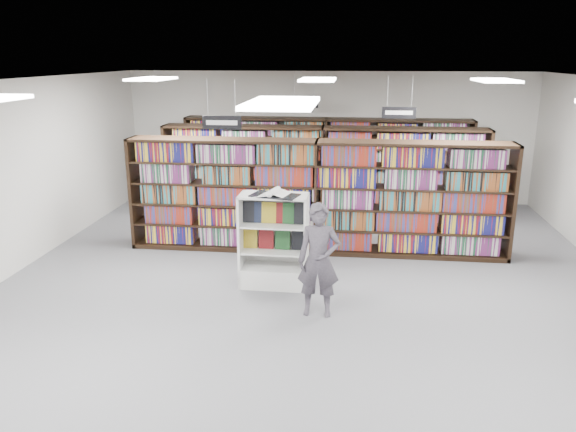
# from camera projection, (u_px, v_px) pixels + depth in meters

# --- Properties ---
(floor) EXTENTS (12.00, 12.00, 0.00)m
(floor) POSITION_uv_depth(u_px,v_px,m) (307.00, 293.00, 8.74)
(floor) COLOR #525157
(floor) RESTS_ON ground
(ceiling) EXTENTS (10.00, 12.00, 0.10)m
(ceiling) POSITION_uv_depth(u_px,v_px,m) (309.00, 83.00, 7.85)
(ceiling) COLOR white
(ceiling) RESTS_ON wall_back
(wall_back) EXTENTS (10.00, 0.10, 3.20)m
(wall_back) POSITION_uv_depth(u_px,v_px,m) (327.00, 137.00, 14.02)
(wall_back) COLOR silver
(wall_back) RESTS_ON ground
(bookshelf_row_near) EXTENTS (7.00, 0.60, 2.10)m
(bookshelf_row_near) POSITION_uv_depth(u_px,v_px,m) (316.00, 197.00, 10.36)
(bookshelf_row_near) COLOR black
(bookshelf_row_near) RESTS_ON floor
(bookshelf_row_mid) EXTENTS (7.00, 0.60, 2.10)m
(bookshelf_row_mid) POSITION_uv_depth(u_px,v_px,m) (322.00, 175.00, 12.27)
(bookshelf_row_mid) COLOR black
(bookshelf_row_mid) RESTS_ON floor
(bookshelf_row_far) EXTENTS (7.00, 0.60, 2.10)m
(bookshelf_row_far) POSITION_uv_depth(u_px,v_px,m) (326.00, 161.00, 13.89)
(bookshelf_row_far) COLOR black
(bookshelf_row_far) RESTS_ON floor
(aisle_sign_left) EXTENTS (0.65, 0.02, 0.80)m
(aisle_sign_left) POSITION_uv_depth(u_px,v_px,m) (222.00, 121.00, 9.16)
(aisle_sign_left) COLOR #B2B2B7
(aisle_sign_left) RESTS_ON ceiling
(aisle_sign_right) EXTENTS (0.65, 0.02, 0.80)m
(aisle_sign_right) POSITION_uv_depth(u_px,v_px,m) (399.00, 112.00, 10.74)
(aisle_sign_right) COLOR #B2B2B7
(aisle_sign_right) RESTS_ON ceiling
(aisle_sign_center) EXTENTS (0.65, 0.02, 0.80)m
(aisle_sign_center) POSITION_uv_depth(u_px,v_px,m) (304.00, 102.00, 12.87)
(aisle_sign_center) COLOR #B2B2B7
(aisle_sign_center) RESTS_ON ceiling
(troffer_front_center) EXTENTS (0.60, 1.20, 0.04)m
(troffer_front_center) POSITION_uv_depth(u_px,v_px,m) (282.00, 103.00, 5.00)
(troffer_front_center) COLOR white
(troffer_front_center) RESTS_ON ceiling
(troffer_back_left) EXTENTS (0.60, 1.20, 0.04)m
(troffer_back_left) POSITION_uv_depth(u_px,v_px,m) (152.00, 79.00, 10.11)
(troffer_back_left) COLOR white
(troffer_back_left) RESTS_ON ceiling
(troffer_back_center) EXTENTS (0.60, 1.20, 0.04)m
(troffer_back_center) POSITION_uv_depth(u_px,v_px,m) (318.00, 80.00, 9.77)
(troffer_back_center) COLOR white
(troffer_back_center) RESTS_ON ceiling
(troffer_back_right) EXTENTS (0.60, 1.20, 0.04)m
(troffer_back_right) POSITION_uv_depth(u_px,v_px,m) (496.00, 80.00, 9.44)
(troffer_back_right) COLOR white
(troffer_back_right) RESTS_ON ceiling
(endcap_display) EXTENTS (1.08, 0.55, 1.50)m
(endcap_display) POSITION_uv_depth(u_px,v_px,m) (274.00, 255.00, 8.95)
(endcap_display) COLOR silver
(endcap_display) RESTS_ON floor
(open_book) EXTENTS (0.79, 0.58, 0.13)m
(open_book) POSITION_uv_depth(u_px,v_px,m) (274.00, 194.00, 8.57)
(open_book) COLOR black
(open_book) RESTS_ON endcap_display
(shopper) EXTENTS (0.60, 0.39, 1.63)m
(shopper) POSITION_uv_depth(u_px,v_px,m) (319.00, 260.00, 7.82)
(shopper) COLOR #49434D
(shopper) RESTS_ON floor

